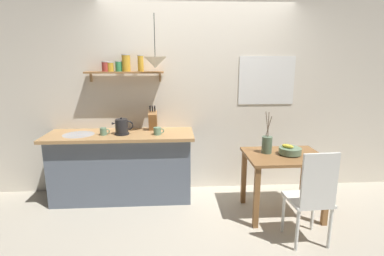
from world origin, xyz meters
TOP-DOWN VIEW (x-y plane):
  - ground_plane at (0.00, 0.00)m, footprint 14.00×14.00m
  - back_wall at (0.20, 0.65)m, footprint 6.80×0.11m
  - kitchen_counter at (-1.00, 0.32)m, footprint 1.83×0.63m
  - wall_shelf at (-0.95, 0.49)m, footprint 0.98×0.20m
  - dining_table at (0.93, -0.20)m, footprint 0.87×0.68m
  - dining_chair_near at (0.98, -0.84)m, footprint 0.41×0.40m
  - fruit_bowl at (0.99, -0.21)m, footprint 0.25×0.25m
  - twig_vase at (0.74, -0.12)m, footprint 0.12×0.12m
  - electric_kettle at (-0.97, 0.25)m, footprint 0.26×0.18m
  - knife_block at (-0.60, 0.46)m, footprint 0.11×0.19m
  - coffee_mug_by_sink at (-1.19, 0.23)m, footprint 0.12×0.08m
  - coffee_mug_spare at (-0.53, 0.20)m, footprint 0.13×0.09m
  - pendant_lamp at (-0.54, 0.27)m, footprint 0.27×0.27m

SIDE VIEW (x-z plane):
  - ground_plane at x=0.00m, z-range 0.00..0.00m
  - kitchen_counter at x=-1.00m, z-range 0.01..0.89m
  - dining_chair_near at x=0.98m, z-range 0.04..1.02m
  - dining_table at x=0.93m, z-range 0.23..0.96m
  - fruit_bowl at x=0.99m, z-range 0.71..0.84m
  - twig_vase at x=0.74m, z-range 0.58..1.07m
  - coffee_mug_by_sink at x=-1.19m, z-range 0.88..0.97m
  - coffee_mug_spare at x=-0.53m, z-range 0.88..0.97m
  - electric_kettle at x=-0.97m, z-range 0.87..1.08m
  - knife_block at x=-0.60m, z-range 0.85..1.18m
  - back_wall at x=0.20m, z-range 0.00..2.70m
  - wall_shelf at x=-0.95m, z-range 1.51..1.85m
  - pendant_lamp at x=-0.54m, z-range 1.45..2.07m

